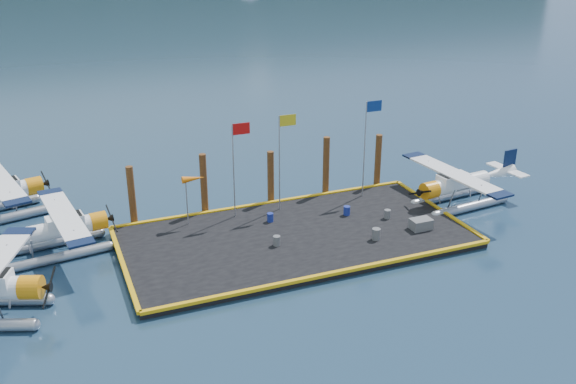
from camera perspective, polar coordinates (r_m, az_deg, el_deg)
name	(u,v)px	position (r m, az deg, el deg)	size (l,w,h in m)	color
ground	(295,241)	(38.08, 0.64, -4.34)	(4000.00, 4000.00, 0.00)	#183048
dock	(295,238)	(37.99, 0.64, -4.07)	(20.00, 10.00, 0.40)	black
dock_bumpers	(295,233)	(37.86, 0.64, -3.67)	(20.25, 10.25, 0.18)	#E3A70D
seaplane_b	(60,232)	(38.31, -19.64, -3.33)	(7.94, 8.74, 3.09)	#999CA7
seaplane_d	(457,186)	(43.59, 14.77, 0.48)	(8.28, 9.14, 3.24)	#999CA7
drum_0	(270,217)	(39.45, -1.59, -2.27)	(0.39, 0.39, 0.55)	navy
drum_1	(376,234)	(37.52, 7.84, -3.72)	(0.48, 0.48, 0.68)	#58595D
drum_2	(387,214)	(40.33, 8.82, -1.95)	(0.40, 0.40, 0.57)	#58595D
drum_3	(277,241)	(36.52, -1.01, -4.36)	(0.41, 0.41, 0.58)	#58595D
drum_4	(347,211)	(40.48, 5.25, -1.66)	(0.41, 0.41, 0.58)	navy
crate	(421,224)	(39.29, 11.74, -2.80)	(1.27, 0.85, 0.63)	#58595D
flagpole_red	(236,156)	(38.95, -4.61, 3.24)	(1.14, 0.08, 6.00)	#97979F
flagpole_yellow	(282,148)	(39.85, -0.50, 3.93)	(1.14, 0.08, 6.20)	#97979F
flagpole_blue	(368,135)	(42.25, 7.11, 5.09)	(1.14, 0.08, 6.50)	#97979F
windsock	(193,180)	(38.68, -8.41, 1.08)	(1.40, 0.44, 3.12)	#97979F
piling_0	(132,198)	(40.03, -13.70, -0.48)	(0.44, 0.44, 4.00)	#4A2815
piling_1	(204,186)	(40.76, -7.48, 0.56)	(0.44, 0.44, 4.20)	#4A2815
piling_2	(271,179)	(42.07, -1.55, 1.16)	(0.44, 0.44, 3.80)	#4A2815
piling_3	(326,168)	(43.45, 3.40, 2.18)	(0.44, 0.44, 4.30)	#4A2815
piling_4	(378,162)	(45.27, 7.99, 2.64)	(0.44, 0.44, 4.00)	#4A2815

